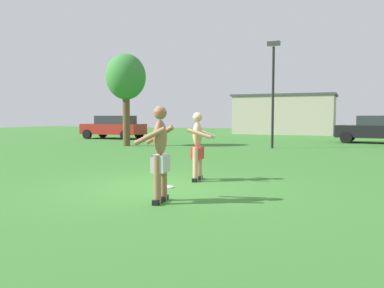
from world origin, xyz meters
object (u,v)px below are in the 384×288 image
(player_with_cap, at_px, (160,149))
(car_red_mid_lot, at_px, (114,127))
(frisbee, at_px, (167,187))
(lamp_post, at_px, (273,82))
(car_black_near_post, at_px, (377,129))
(tree_right_field, at_px, (126,78))
(player_in_red, at_px, (198,145))

(player_with_cap, bearing_deg, car_red_mid_lot, 126.23)
(frisbee, relative_size, car_red_mid_lot, 0.07)
(player_with_cap, relative_size, lamp_post, 0.34)
(car_black_near_post, distance_m, car_red_mid_lot, 16.58)
(player_with_cap, height_order, lamp_post, lamp_post)
(car_red_mid_lot, relative_size, tree_right_field, 0.91)
(player_in_red, xyz_separation_m, car_red_mid_lot, (-11.74, 13.91, -0.03))
(player_with_cap, distance_m, tree_right_field, 13.81)
(frisbee, height_order, tree_right_field, tree_right_field)
(player_in_red, bearing_deg, frisbee, -103.72)
(tree_right_field, bearing_deg, player_with_cap, -55.35)
(frisbee, relative_size, lamp_post, 0.06)
(player_with_cap, bearing_deg, player_in_red, 95.90)
(player_with_cap, xyz_separation_m, tree_right_field, (-7.72, 11.17, 2.54))
(player_with_cap, distance_m, car_black_near_post, 18.88)
(player_in_red, relative_size, car_black_near_post, 0.37)
(car_red_mid_lot, distance_m, tree_right_field, 7.24)
(car_black_near_post, relative_size, tree_right_field, 0.94)
(frisbee, height_order, car_black_near_post, car_black_near_post)
(frisbee, xyz_separation_m, lamp_post, (0.11, 11.29, 3.16))
(player_with_cap, height_order, car_black_near_post, player_with_cap)
(player_with_cap, relative_size, frisbee, 6.07)
(player_with_cap, relative_size, player_in_red, 1.06)
(frisbee, relative_size, car_black_near_post, 0.06)
(player_with_cap, distance_m, lamp_post, 12.82)
(player_with_cap, bearing_deg, lamp_post, 91.90)
(player_with_cap, xyz_separation_m, car_red_mid_lot, (-11.99, 16.36, -0.13))
(player_in_red, relative_size, tree_right_field, 0.34)
(tree_right_field, bearing_deg, lamp_post, 11.27)
(frisbee, relative_size, tree_right_field, 0.06)
(player_with_cap, xyz_separation_m, player_in_red, (-0.25, 2.46, -0.10))
(car_red_mid_lot, distance_m, lamp_post, 12.38)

